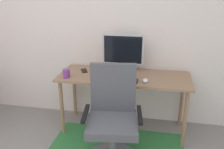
# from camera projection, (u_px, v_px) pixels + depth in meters

# --- Properties ---
(wall_back) EXTENTS (6.00, 0.10, 2.60)m
(wall_back) POSITION_uv_depth(u_px,v_px,m) (97.00, 23.00, 3.13)
(wall_back) COLOR silver
(wall_back) RESTS_ON ground
(desk) EXTENTS (1.58, 0.59, 0.74)m
(desk) POSITION_uv_depth(u_px,v_px,m) (124.00, 81.00, 2.94)
(desk) COLOR #936D51
(desk) RESTS_ON ground
(monitor) EXTENTS (0.51, 0.18, 0.47)m
(monitor) POSITION_uv_depth(u_px,v_px,m) (123.00, 51.00, 2.97)
(monitor) COLOR #B2B2B7
(monitor) RESTS_ON desk
(keyboard) EXTENTS (0.43, 0.13, 0.02)m
(keyboard) POSITION_uv_depth(u_px,v_px,m) (119.00, 80.00, 2.77)
(keyboard) COLOR black
(keyboard) RESTS_ON desk
(computer_mouse) EXTENTS (0.06, 0.10, 0.03)m
(computer_mouse) POSITION_uv_depth(u_px,v_px,m) (145.00, 80.00, 2.73)
(computer_mouse) COLOR white
(computer_mouse) RESTS_ON desk
(coffee_cup) EXTENTS (0.08, 0.08, 0.10)m
(coffee_cup) POSITION_uv_depth(u_px,v_px,m) (66.00, 73.00, 2.84)
(coffee_cup) COLOR #733787
(coffee_cup) RESTS_ON desk
(cell_phone) EXTENTS (0.12, 0.16, 0.01)m
(cell_phone) POSITION_uv_depth(u_px,v_px,m) (84.00, 71.00, 3.07)
(cell_phone) COLOR black
(cell_phone) RESTS_ON desk
(office_chair) EXTENTS (0.61, 0.59, 1.04)m
(office_chair) POSITION_uv_depth(u_px,v_px,m) (113.00, 127.00, 2.47)
(office_chair) COLOR slate
(office_chair) RESTS_ON ground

